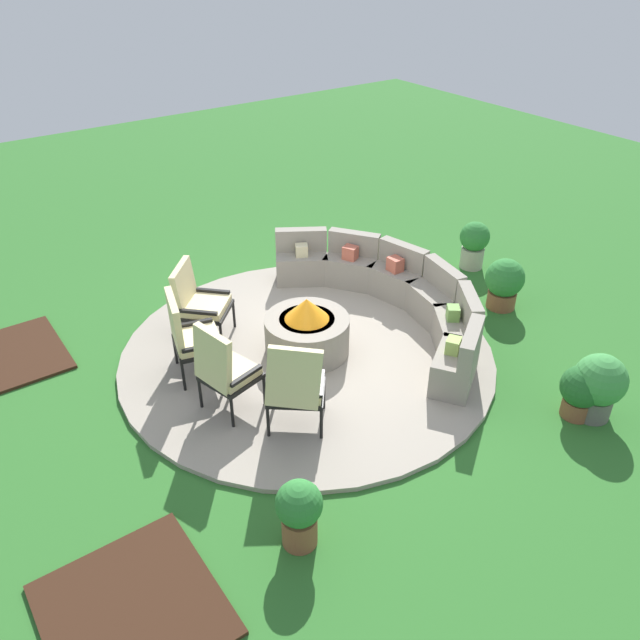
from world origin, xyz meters
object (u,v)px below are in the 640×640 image
object	(u,v)px
lounge_chair_front_right	(190,335)
potted_plant_2	(504,282)
fire_pit	(307,331)
lounge_chair_front_left	(198,300)
lounge_chair_back_right	(295,385)
potted_plant_0	(474,243)
potted_plant_4	(299,512)
potted_plant_3	(581,390)
curved_stone_bench	(395,295)
lounge_chair_back_left	(224,368)
potted_plant_1	(599,384)

from	to	relation	value
lounge_chair_front_right	potted_plant_2	size ratio (longest dim) A/B	1.50
fire_pit	lounge_chair_front_right	xyz separation A→B (m)	(-0.40, -1.39, 0.26)
lounge_chair_front_left	lounge_chair_back_right	xyz separation A→B (m)	(2.21, 0.03, 0.03)
lounge_chair_front_left	potted_plant_2	world-z (taller)	lounge_chair_front_left
potted_plant_0	potted_plant_4	world-z (taller)	potted_plant_0
lounge_chair_front_left	lounge_chair_back_right	world-z (taller)	lounge_chair_back_right
lounge_chair_back_right	potted_plant_3	distance (m)	3.16
curved_stone_bench	lounge_chair_back_right	size ratio (longest dim) A/B	3.49
potted_plant_0	lounge_chair_front_left	bearing A→B (deg)	-97.76
potted_plant_2	lounge_chair_front_left	bearing A→B (deg)	-113.89
lounge_chair_back_right	potted_plant_2	bearing A→B (deg)	45.94
lounge_chair_front_left	lounge_chair_back_left	world-z (taller)	lounge_chair_back_left
lounge_chair_front_left	lounge_chair_back_right	size ratio (longest dim) A/B	0.93
curved_stone_bench	potted_plant_3	world-z (taller)	curved_stone_bench
fire_pit	lounge_chair_front_left	xyz separation A→B (m)	(-1.09, -0.94, 0.24)
fire_pit	potted_plant_4	bearing A→B (deg)	-35.69
lounge_chair_front_right	potted_plant_0	bearing A→B (deg)	105.93
potted_plant_1	potted_plant_2	world-z (taller)	potted_plant_1
potted_plant_0	potted_plant_3	distance (m)	3.64
lounge_chair_front_right	lounge_chair_back_right	bearing A→B (deg)	32.42
potted_plant_3	lounge_chair_back_left	bearing A→B (deg)	-125.71
potted_plant_1	fire_pit	bearing A→B (deg)	-145.39
fire_pit	lounge_chair_back_left	bearing A→B (deg)	-72.72
lounge_chair_front_left	potted_plant_0	distance (m)	4.51
lounge_chair_back_left	potted_plant_1	world-z (taller)	lounge_chair_back_left
lounge_chair_back_right	lounge_chair_front_right	bearing A→B (deg)	146.19
curved_stone_bench	potted_plant_0	world-z (taller)	curved_stone_bench
potted_plant_2	potted_plant_4	world-z (taller)	potted_plant_2
fire_pit	potted_plant_4	distance (m)	2.89
potted_plant_1	potted_plant_4	world-z (taller)	potted_plant_1
potted_plant_0	lounge_chair_back_right	bearing A→B (deg)	-70.09
curved_stone_bench	potted_plant_4	world-z (taller)	curved_stone_bench
potted_plant_4	lounge_chair_back_left	bearing A→B (deg)	170.92
lounge_chair_back_left	potted_plant_2	xyz separation A→B (m)	(0.20, 4.33, -0.23)
fire_pit	lounge_chair_back_left	size ratio (longest dim) A/B	0.94
lounge_chair_front_left	lounge_chair_front_right	distance (m)	0.83
potted_plant_4	potted_plant_1	bearing A→B (deg)	82.66
lounge_chair_front_left	potted_plant_2	xyz separation A→B (m)	(1.72, 3.89, -0.20)
lounge_chair_front_right	lounge_chair_back_left	bearing A→B (deg)	15.59
lounge_chair_back_left	lounge_chair_back_right	xyz separation A→B (m)	(0.69, 0.47, -0.00)
lounge_chair_back_left	fire_pit	bearing A→B (deg)	92.25
fire_pit	lounge_chair_back_right	xyz separation A→B (m)	(1.12, -0.91, 0.27)
lounge_chair_back_left	lounge_chair_back_right	distance (m)	0.84
lounge_chair_back_left	potted_plant_0	xyz separation A→B (m)	(-0.91, 4.90, -0.21)
curved_stone_bench	potted_plant_1	world-z (taller)	curved_stone_bench
lounge_chair_front_left	potted_plant_2	distance (m)	4.26
potted_plant_3	potted_plant_2	bearing A→B (deg)	151.23
curved_stone_bench	potted_plant_1	size ratio (longest dim) A/B	5.00
curved_stone_bench	potted_plant_0	size ratio (longest dim) A/B	5.15
lounge_chair_front_left	potted_plant_3	size ratio (longest dim) A/B	1.63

